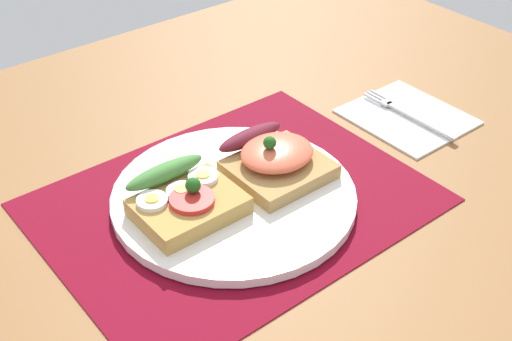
% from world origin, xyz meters
% --- Properties ---
extents(ground_plane, '(1.20, 0.90, 0.03)m').
position_xyz_m(ground_plane, '(0.00, 0.00, -0.02)').
color(ground_plane, brown).
extents(placemat, '(0.39, 0.30, 0.00)m').
position_xyz_m(placemat, '(0.00, 0.00, 0.00)').
color(placemat, maroon).
rests_on(placemat, ground_plane).
extents(plate, '(0.26, 0.26, 0.01)m').
position_xyz_m(plate, '(0.00, 0.00, 0.01)').
color(plate, white).
rests_on(plate, placemat).
extents(sandwich_egg_tomato, '(0.10, 0.09, 0.04)m').
position_xyz_m(sandwich_egg_tomato, '(-0.06, 0.01, 0.03)').
color(sandwich_egg_tomato, '#B78D46').
rests_on(sandwich_egg_tomato, plate).
extents(sandwich_salmon, '(0.10, 0.11, 0.05)m').
position_xyz_m(sandwich_salmon, '(0.06, 0.00, 0.03)').
color(sandwich_salmon, '#AD864C').
rests_on(sandwich_salmon, plate).
extents(napkin, '(0.13, 0.14, 0.01)m').
position_xyz_m(napkin, '(0.28, -0.00, 0.00)').
color(napkin, white).
rests_on(napkin, ground_plane).
extents(fork, '(0.02, 0.14, 0.00)m').
position_xyz_m(fork, '(0.27, 0.00, 0.01)').
color(fork, '#B7B7BC').
rests_on(fork, napkin).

